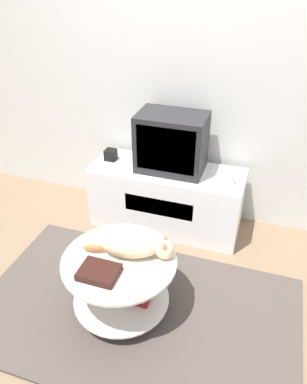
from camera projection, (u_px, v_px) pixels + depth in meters
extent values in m
plane|color=#7F664C|center=(136.00, 313.00, 2.46)|extent=(12.00, 12.00, 0.00)
cube|color=silver|center=(192.00, 63.00, 2.79)|extent=(8.00, 0.05, 2.60)
cube|color=#4C423D|center=(136.00, 312.00, 2.46)|extent=(2.08, 1.25, 0.02)
cube|color=white|center=(166.00, 198.00, 3.12)|extent=(1.23, 0.45, 0.54)
cube|color=silver|center=(158.00, 207.00, 2.92)|extent=(0.55, 0.01, 0.15)
cube|color=#232326|center=(172.00, 142.00, 2.87)|extent=(0.52, 0.34, 0.46)
cube|color=black|center=(165.00, 150.00, 2.73)|extent=(0.45, 0.01, 0.36)
cube|color=black|center=(111.00, 155.00, 3.10)|extent=(0.09, 0.09, 0.09)
cylinder|color=white|center=(228.00, 180.00, 2.77)|extent=(0.09, 0.09, 0.08)
cylinder|color=#B2B2B7|center=(122.00, 307.00, 2.47)|extent=(0.29, 0.29, 0.01)
cylinder|color=#B7B7BC|center=(121.00, 286.00, 2.36)|extent=(0.04, 0.04, 0.41)
cylinder|color=silver|center=(122.00, 298.00, 2.42)|extent=(0.62, 0.62, 0.01)
cylinder|color=silver|center=(119.00, 261.00, 2.25)|extent=(0.70, 0.70, 0.02)
cube|color=maroon|center=(140.00, 293.00, 2.42)|extent=(0.16, 0.18, 0.03)
cube|color=tan|center=(101.00, 295.00, 2.42)|extent=(0.19, 0.12, 0.01)
cube|color=black|center=(99.00, 272.00, 2.12)|extent=(0.22, 0.17, 0.05)
ellipsoid|color=beige|center=(130.00, 245.00, 2.24)|extent=(0.38, 0.24, 0.15)
sphere|color=beige|center=(165.00, 250.00, 2.23)|extent=(0.12, 0.12, 0.12)
cone|color=#B2703D|center=(165.00, 238.00, 2.22)|extent=(0.04, 0.04, 0.04)
cone|color=#B2703D|center=(164.00, 245.00, 2.17)|extent=(0.04, 0.04, 0.04)
ellipsoid|color=#B2703D|center=(94.00, 248.00, 2.28)|extent=(0.15, 0.07, 0.05)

